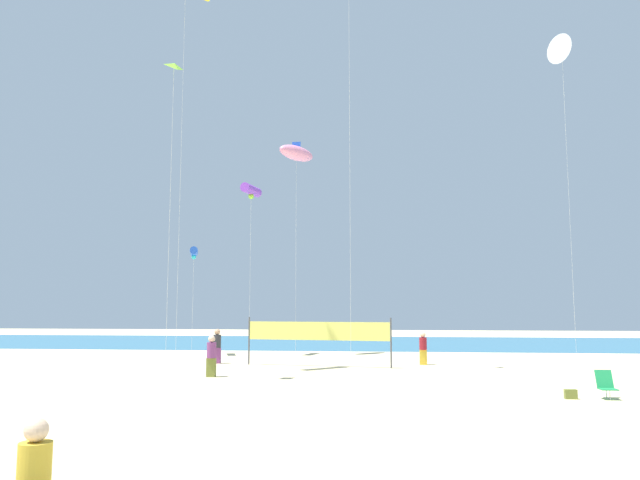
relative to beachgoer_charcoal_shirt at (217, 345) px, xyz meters
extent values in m
plane|color=beige|center=(5.79, -13.95, -0.95)|extent=(120.00, 120.00, 0.00)
cube|color=teal|center=(5.79, 19.06, -0.94)|extent=(120.00, 20.00, 0.01)
cylinder|color=gold|center=(4.59, -23.90, 0.11)|extent=(0.37, 0.37, 0.62)
sphere|color=beige|center=(4.59, -23.90, 0.55)|extent=(0.28, 0.28, 0.28)
cube|color=#7A3872|center=(0.00, 0.00, -0.54)|extent=(0.39, 0.23, 0.81)
cylinder|color=#2D2D33|center=(0.00, 0.00, 0.19)|extent=(0.41, 0.41, 0.67)
sphere|color=tan|center=(0.00, 0.00, 0.68)|extent=(0.30, 0.30, 0.30)
cube|color=olive|center=(1.41, -5.86, -0.56)|extent=(0.37, 0.22, 0.78)
cylinder|color=#7A3872|center=(1.41, -5.86, 0.16)|extent=(0.39, 0.39, 0.65)
sphere|color=beige|center=(1.41, -5.86, 0.63)|extent=(0.29, 0.29, 0.29)
cube|color=gold|center=(10.62, 0.38, -0.57)|extent=(0.36, 0.22, 0.75)
cylinder|color=maroon|center=(10.62, 0.38, 0.11)|extent=(0.38, 0.38, 0.62)
sphere|color=beige|center=(10.62, 0.38, 0.56)|extent=(0.28, 0.28, 0.28)
cube|color=#1E8C4C|center=(15.67, -10.51, -0.63)|extent=(0.52, 0.48, 0.03)
cube|color=#1E8C4C|center=(15.67, -10.22, -0.35)|extent=(0.52, 0.23, 0.57)
cylinder|color=silver|center=(15.67, -10.65, -0.79)|extent=(0.03, 0.03, 0.32)
cylinder|color=silver|center=(15.67, -10.36, -0.79)|extent=(0.03, 0.03, 0.32)
cylinder|color=#4C4C51|center=(1.79, -0.44, 0.25)|extent=(0.08, 0.08, 2.40)
cylinder|color=#4C4C51|center=(8.98, -1.57, 0.25)|extent=(0.08, 0.08, 2.40)
cube|color=#EAE566|center=(5.38, -1.01, 0.78)|extent=(7.19, 1.15, 0.90)
cube|color=olive|center=(14.52, -10.53, -0.80)|extent=(0.38, 0.19, 0.30)
cylinder|color=silver|center=(0.07, -7.62, 5.47)|extent=(0.01, 0.01, 12.83)
pyramid|color=#8CD833|center=(0.11, -7.65, 11.96)|extent=(0.92, 0.92, 0.49)
cylinder|color=silver|center=(-0.74, -4.17, 8.23)|extent=(0.01, 0.01, 18.35)
cylinder|color=silver|center=(18.89, 2.92, 7.77)|extent=(0.01, 0.01, 17.43)
cone|color=white|center=(18.89, 2.92, 16.48)|extent=(1.33, 1.66, 1.70)
cylinder|color=silver|center=(-2.98, 4.99, 2.21)|extent=(0.01, 0.01, 6.32)
cylinder|color=blue|center=(-2.98, 4.99, 5.37)|extent=(1.03, 1.98, 0.47)
sphere|color=#26BFCC|center=(-2.98, 4.99, 5.04)|extent=(0.28, 0.28, 0.28)
cylinder|color=silver|center=(0.51, 5.30, 4.15)|extent=(0.01, 0.01, 10.18)
cylinder|color=purple|center=(0.51, 5.30, 9.24)|extent=(0.99, 2.03, 0.59)
sphere|color=#8CD833|center=(0.51, 5.30, 8.84)|extent=(0.36, 0.36, 0.36)
cylinder|color=silver|center=(3.25, 6.00, 5.38)|extent=(0.01, 0.01, 12.65)
ellipsoid|color=pink|center=(3.25, 6.00, 11.70)|extent=(2.49, 2.66, 1.05)
cube|color=blue|center=(3.25, 6.00, 12.10)|extent=(0.54, 0.06, 0.67)
cylinder|color=silver|center=(7.13, -3.04, 8.90)|extent=(0.01, 0.01, 19.69)
camera|label=1|loc=(8.58, -30.58, 1.96)|focal=33.37mm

